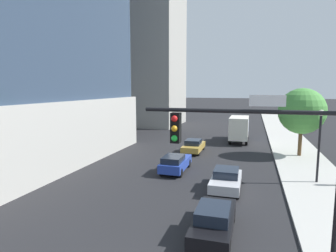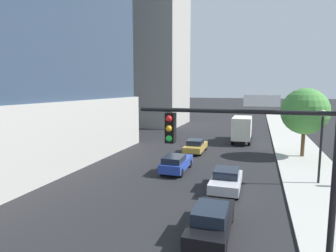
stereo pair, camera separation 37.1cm
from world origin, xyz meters
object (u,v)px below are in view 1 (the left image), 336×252
(box_truck, at_px, (239,128))
(car_silver, at_px, (226,179))
(car_blue, at_px, (175,163))
(car_black, at_px, (214,220))
(street_lamp, at_px, (320,135))
(street_tree, at_px, (302,111))
(car_gold, at_px, (194,146))
(traffic_light_pole, at_px, (266,156))
(construction_building, at_px, (144,33))

(box_truck, bearing_deg, car_silver, -90.00)
(car_blue, xyz_separation_m, car_black, (4.43, -9.51, -0.02))
(street_lamp, bearing_deg, street_tree, 89.69)
(car_gold, distance_m, car_silver, 11.65)
(car_gold, bearing_deg, traffic_light_pole, -72.48)
(construction_building, height_order, box_truck, construction_building)
(street_tree, xyz_separation_m, car_blue, (-10.68, -8.53, -3.87))
(car_gold, distance_m, box_truck, 8.85)
(street_tree, bearing_deg, car_silver, -118.16)
(car_gold, bearing_deg, street_tree, 4.72)
(traffic_light_pole, bearing_deg, car_blue, 116.74)
(car_silver, distance_m, box_truck, 18.38)
(car_silver, bearing_deg, car_black, -90.00)
(box_truck, bearing_deg, construction_building, 142.69)
(street_tree, xyz_separation_m, box_truck, (-6.24, 6.69, -2.79))
(traffic_light_pole, distance_m, street_tree, 21.76)
(construction_building, xyz_separation_m, car_gold, (13.78, -21.45, -16.26))
(construction_building, height_order, car_blue, construction_building)
(traffic_light_pole, distance_m, car_gold, 21.84)
(street_lamp, relative_size, car_black, 1.13)
(street_lamp, bearing_deg, car_gold, 143.98)
(construction_building, relative_size, car_black, 8.61)
(street_tree, bearing_deg, traffic_light_pole, -101.16)
(street_lamp, distance_m, car_silver, 7.49)
(car_blue, height_order, car_black, car_black)
(construction_building, bearing_deg, car_black, -64.74)
(street_lamp, xyz_separation_m, car_gold, (-10.63, 7.73, -2.93))
(car_blue, bearing_deg, car_silver, -35.24)
(car_black, distance_m, box_truck, 24.75)
(car_blue, height_order, car_gold, car_blue)
(traffic_light_pole, height_order, box_truck, traffic_light_pole)
(traffic_light_pole, bearing_deg, construction_building, 115.78)
(construction_building, relative_size, street_tree, 5.93)
(construction_building, height_order, street_lamp, construction_building)
(car_silver, relative_size, box_truck, 0.60)
(car_blue, distance_m, car_gold, 7.65)
(traffic_light_pole, xyz_separation_m, street_tree, (4.21, 21.35, -0.10))
(car_gold, bearing_deg, car_silver, -67.64)
(construction_building, height_order, car_silver, construction_building)
(traffic_light_pole, relative_size, car_black, 1.45)
(car_blue, distance_m, box_truck, 15.88)
(construction_building, xyz_separation_m, car_blue, (13.78, -29.10, -16.21))
(street_tree, height_order, car_black, street_tree)
(car_black, bearing_deg, car_gold, 104.49)
(street_tree, height_order, car_gold, street_tree)
(construction_building, bearing_deg, car_gold, -57.28)
(car_blue, distance_m, car_silver, 5.43)
(traffic_light_pole, relative_size, car_blue, 1.54)
(box_truck, bearing_deg, street_lamp, -67.95)
(construction_building, bearing_deg, car_blue, -64.65)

